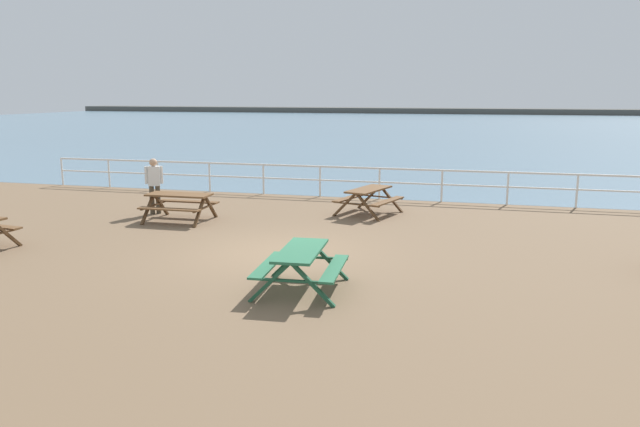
{
  "coord_description": "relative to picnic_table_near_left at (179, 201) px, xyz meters",
  "views": [
    {
      "loc": [
        4.38,
        -12.71,
        3.58
      ],
      "look_at": [
        0.78,
        0.85,
        0.8
      ],
      "focal_mm": 34.44,
      "sensor_mm": 36.0,
      "label": 1
    }
  ],
  "objects": [
    {
      "name": "ground_plane",
      "position": [
        3.82,
        -2.71,
        -0.68
      ],
      "size": [
        30.0,
        24.0,
        0.2
      ],
      "primitive_type": "cube",
      "color": "brown"
    },
    {
      "name": "sea_band",
      "position": [
        3.82,
        50.04,
        -0.58
      ],
      "size": [
        142.0,
        90.0,
        0.01
      ],
      "primitive_type": "cube",
      "color": "slate",
      "rests_on": "ground"
    },
    {
      "name": "distant_shoreline",
      "position": [
        3.82,
        93.04,
        -0.58
      ],
      "size": [
        142.0,
        6.0,
        1.8
      ],
      "primitive_type": "cube",
      "color": "#4C4C47",
      "rests_on": "ground"
    },
    {
      "name": "seaward_railing",
      "position": [
        3.82,
        5.04,
        0.17
      ],
      "size": [
        23.07,
        0.07,
        1.08
      ],
      "color": "white",
      "rests_on": "ground"
    },
    {
      "name": "picnic_table_near_left",
      "position": [
        0.0,
        0.0,
        0.0
      ],
      "size": [
        1.83,
        1.57,
        0.8
      ],
      "rotation": [
        0.0,
        0.0,
        0.02
      ],
      "color": "brown",
      "rests_on": "ground"
    },
    {
      "name": "picnic_table_far_left",
      "position": [
        5.09,
        -5.07,
        0.0
      ],
      "size": [
        1.65,
        1.9,
        0.8
      ],
      "rotation": [
        0.0,
        0.0,
        1.64
      ],
      "color": "#286B47",
      "rests_on": "ground"
    },
    {
      "name": "picnic_table_seaward",
      "position": [
        4.99,
        2.32,
        0.0
      ],
      "size": [
        1.96,
        2.16,
        0.8
      ],
      "rotation": [
        0.0,
        0.0,
        1.28
      ],
      "color": "brown",
      "rests_on": "ground"
    },
    {
      "name": "visitor",
      "position": [
        -1.2,
        0.77,
        0.36
      ],
      "size": [
        0.48,
        0.35,
        1.66
      ],
      "rotation": [
        0.0,
        0.0,
        2.05
      ],
      "color": "#4C4233",
      "rests_on": "ground"
    }
  ]
}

